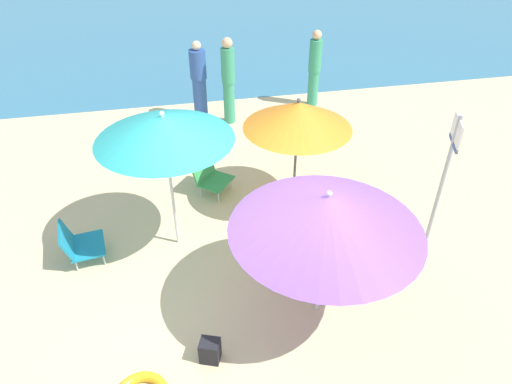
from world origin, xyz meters
TOP-DOWN VIEW (x-y plane):
  - ground_plane at (0.00, 0.00)m, footprint 40.00×40.00m
  - sea_water at (0.00, 13.69)m, footprint 40.00×16.00m
  - umbrella_teal at (-0.65, 0.96)m, footprint 1.74×1.74m
  - umbrella_purple at (0.94, -0.63)m, footprint 2.11×2.11m
  - umbrella_orange at (1.24, 1.57)m, footprint 1.59×1.59m
  - beach_chair_a at (-0.02, 2.16)m, footprint 0.74×0.74m
  - beach_chair_b at (1.85, 0.34)m, footprint 0.73×0.73m
  - beach_chair_c at (-1.97, 0.88)m, footprint 0.60×0.63m
  - person_a at (2.64, 5.07)m, footprint 0.27×0.27m
  - person_b at (0.68, 4.60)m, footprint 0.27×0.27m
  - person_c at (0.11, 4.92)m, footprint 0.33×0.33m
  - warning_sign at (2.93, 0.32)m, footprint 0.20×0.46m
  - beach_bag at (-0.43, -1.06)m, footprint 0.26×0.24m

SIDE VIEW (x-z plane):
  - ground_plane at x=0.00m, z-range 0.00..0.00m
  - sea_water at x=0.00m, z-range 0.00..0.01m
  - beach_bag at x=-0.43m, z-range 0.00..0.29m
  - beach_chair_b at x=1.85m, z-range 0.01..0.55m
  - beach_chair_c at x=-1.97m, z-range 0.01..0.57m
  - beach_chair_a at x=-0.02m, z-range 0.01..0.58m
  - person_c at x=0.11m, z-range 0.00..1.65m
  - person_a at x=2.64m, z-range 0.02..1.69m
  - person_b at x=0.68m, z-range 0.03..1.81m
  - warning_sign at x=2.93m, z-range 0.30..2.27m
  - umbrella_purple at x=0.94m, z-range 0.61..2.39m
  - umbrella_orange at x=1.24m, z-range 0.64..2.45m
  - umbrella_teal at x=-0.65m, z-range 0.81..2.88m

